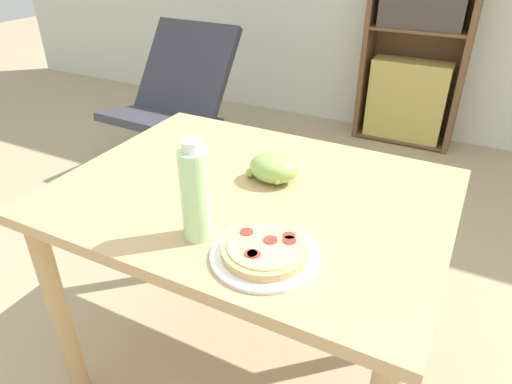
# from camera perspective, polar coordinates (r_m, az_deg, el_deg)

# --- Properties ---
(dining_table) EXTENTS (1.10, 0.84, 0.76)m
(dining_table) POSITION_cam_1_polar(r_m,az_deg,el_deg) (1.37, -0.58, -3.73)
(dining_table) COLOR tan
(dining_table) RESTS_ON ground_plane
(pizza_on_plate) EXTENTS (0.25, 0.25, 0.04)m
(pizza_on_plate) POSITION_cam_1_polar(r_m,az_deg,el_deg) (1.05, 1.14, -7.50)
(pizza_on_plate) COLOR white
(pizza_on_plate) RESTS_ON dining_table
(grape_bunch) EXTENTS (0.16, 0.12, 0.08)m
(grape_bunch) POSITION_cam_1_polar(r_m,az_deg,el_deg) (1.34, 2.15, 3.01)
(grape_bunch) COLOR #93BC5B
(grape_bunch) RESTS_ON dining_table
(drink_bottle) EXTENTS (0.07, 0.07, 0.25)m
(drink_bottle) POSITION_cam_1_polar(r_m,az_deg,el_deg) (1.07, -7.59, -0.23)
(drink_bottle) COLOR #B7EAA3
(drink_bottle) RESTS_ON dining_table
(lounge_chair_near) EXTENTS (0.65, 0.78, 0.88)m
(lounge_chair_near) POSITION_cam_1_polar(r_m,az_deg,el_deg) (3.09, -10.23, 8.40)
(lounge_chair_near) COLOR black
(lounge_chair_near) RESTS_ON ground_plane
(bookshelf) EXTENTS (0.70, 0.28, 1.62)m
(bookshelf) POSITION_cam_1_polar(r_m,az_deg,el_deg) (3.48, 19.57, 17.51)
(bookshelf) COLOR brown
(bookshelf) RESTS_ON ground_plane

